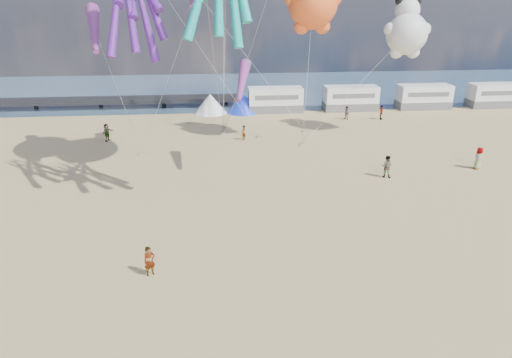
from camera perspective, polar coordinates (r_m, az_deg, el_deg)
name	(u,v)px	position (r m, az deg, el deg)	size (l,w,h in m)	color
ground	(259,338)	(20.40, 0.38, -19.28)	(120.00, 120.00, 0.00)	tan
water	(224,89)	(71.54, -4.08, 11.12)	(120.00, 120.00, 0.00)	#364E67
pier	(2,102)	(66.07, -29.16, 8.38)	(60.00, 3.00, 0.50)	black
motorhome_0	(275,100)	(57.03, 2.42, 9.88)	(6.60, 2.50, 3.00)	silver
motorhome_1	(351,98)	(59.04, 11.74, 9.86)	(6.60, 2.50, 3.00)	silver
motorhome_2	(424,97)	(62.45, 20.23, 9.63)	(6.60, 2.50, 3.00)	silver
motorhome_3	(495,95)	(67.05, 27.69, 9.25)	(6.60, 2.50, 3.00)	silver
tent_white	(210,103)	(56.59, -5.75, 9.38)	(4.00, 4.00, 2.40)	white
tent_blue	(243,103)	(56.70, -1.65, 9.51)	(4.00, 4.00, 2.40)	#1933CC
standing_person	(149,261)	(24.32, -13.18, -9.97)	(0.59, 0.39, 1.63)	tan
beachgoer_1	(387,166)	(37.43, 16.01, 1.52)	(0.88, 0.57, 1.81)	#7F6659
beachgoer_3	(381,112)	(55.36, 15.38, 8.02)	(1.06, 0.61, 1.64)	#7F6659
beachgoer_4	(107,132)	(47.58, -18.13, 5.56)	(1.02, 0.42, 1.74)	#7F6659
beachgoer_5	(244,133)	(45.58, -1.57, 5.81)	(1.39, 0.44, 1.50)	#7F6659
beachgoer_6	(479,158)	(42.00, 26.08, 2.34)	(0.68, 0.44, 1.86)	#7F6659
beachgoer_7	(347,113)	(54.31, 11.27, 8.09)	(0.77, 0.50, 1.57)	#7F6659
sandbag_a	(142,153)	(42.72, -14.03, 3.12)	(0.50, 0.35, 0.22)	gray
sandbag_b	(259,136)	(46.57, 0.40, 5.34)	(0.50, 0.35, 0.22)	gray
sandbag_c	(302,145)	(44.20, 5.81, 4.31)	(0.50, 0.35, 0.22)	gray
sandbag_d	(305,131)	(48.82, 6.10, 6.01)	(0.50, 0.35, 0.22)	gray
sandbag_e	(223,134)	(47.70, -4.10, 5.69)	(0.50, 0.35, 0.22)	gray
kite_panda	(407,34)	(47.36, 18.33, 16.84)	(4.68, 4.41, 6.61)	silver
kite_teddy_orange	(313,4)	(42.44, 7.12, 20.92)	(5.22, 4.92, 7.37)	#FF5B23
windsock_left	(94,29)	(38.66, -19.59, 17.28)	(1.10, 7.68, 7.68)	red
windsock_right	(242,81)	(35.08, -1.74, 12.11)	(0.90, 4.43, 4.43)	red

